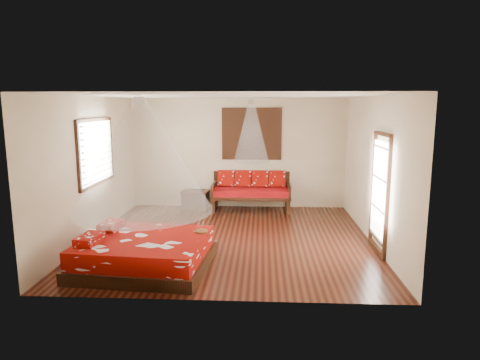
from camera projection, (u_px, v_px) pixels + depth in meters
name	position (u px, v px, depth m)	size (l,w,h in m)	color
room	(230.00, 169.00, 8.29)	(5.54, 5.54, 2.84)	black
bed	(144.00, 253.00, 6.99)	(2.19, 2.02, 0.64)	black
daybed	(251.00, 189.00, 10.78)	(1.96, 0.87, 0.98)	black
storage_chest	(196.00, 199.00, 10.96)	(0.73, 0.57, 0.46)	black
shutter_panel	(252.00, 134.00, 10.86)	(1.52, 0.06, 1.32)	black
window_left	(96.00, 152.00, 8.58)	(0.10, 1.74, 1.34)	black
glazed_door	(379.00, 194.00, 7.62)	(0.08, 1.02, 2.16)	black
wine_tray	(201.00, 229.00, 7.25)	(0.23, 0.23, 0.19)	brown
mosquito_net_main	(141.00, 155.00, 6.71)	(2.23, 2.23, 1.80)	white
mosquito_net_daybed	(251.00, 131.00, 10.38)	(0.87, 0.87, 1.50)	white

